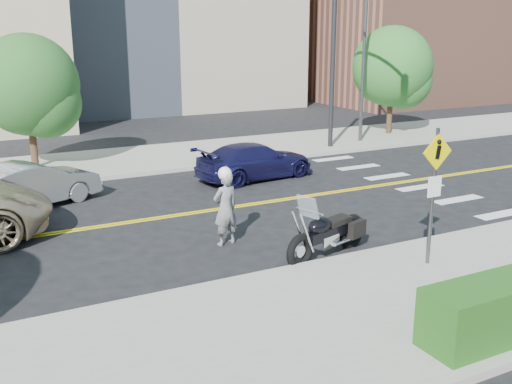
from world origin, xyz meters
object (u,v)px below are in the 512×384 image
object	(u,v)px
parked_car_blue	(255,161)
motorcycle	(328,223)
pedestrian_sign	(434,184)
motorcyclist	(225,206)
parked_car_silver	(30,185)

from	to	relation	value
parked_car_blue	motorcycle	bearing A→B (deg)	158.02
pedestrian_sign	motorcyclist	bearing A→B (deg)	133.06
pedestrian_sign	motorcycle	distance (m)	2.56
pedestrian_sign	motorcyclist	xyz separation A→B (m)	(-3.29, 3.52, -0.98)
motorcyclist	parked_car_silver	size ratio (longest dim) A/B	0.48
motorcyclist	parked_car_silver	distance (m)	6.76
motorcyclist	parked_car_blue	bearing A→B (deg)	-134.68
motorcycle	parked_car_blue	xyz separation A→B (m)	(1.95, 7.43, -0.16)
motorcycle	parked_car_blue	world-z (taller)	motorcycle
parked_car_blue	pedestrian_sign	bearing A→B (deg)	169.89
parked_car_silver	parked_car_blue	world-z (taller)	parked_car_silver
motorcyclist	parked_car_blue	xyz separation A→B (m)	(3.74, 5.64, -0.34)
parked_car_silver	pedestrian_sign	bearing A→B (deg)	-164.67
parked_car_silver	motorcyclist	bearing A→B (deg)	-168.41
pedestrian_sign	motorcycle	world-z (taller)	pedestrian_sign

